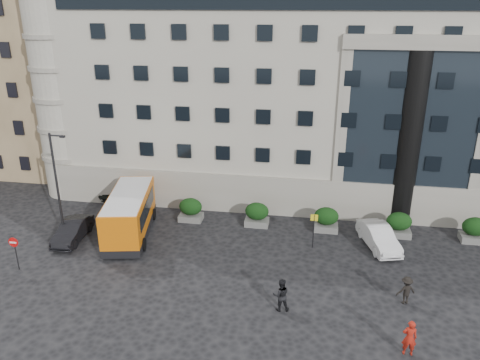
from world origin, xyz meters
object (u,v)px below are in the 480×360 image
object	(u,v)px
pedestrian_c	(406,290)
hedge_b	(257,214)
no_entry_sign	(14,247)
hedge_e	(475,230)
minibus	(129,213)
pedestrian_a	(409,338)
hedge_a	(191,209)
hedge_d	(399,224)
hedge_c	(326,219)
parked_car_d	(121,186)
parked_car_b	(73,231)
bus_stop_sign	(314,225)
parked_car_c	(121,186)
pedestrian_b	(281,295)
street_lamp	(58,185)
red_truck	(87,165)
white_taxi	(379,237)

from	to	relation	value
pedestrian_c	hedge_b	bearing A→B (deg)	-60.14
no_entry_sign	pedestrian_c	size ratio (longest dim) A/B	1.37
hedge_e	pedestrian_c	bearing A→B (deg)	-125.43
minibus	pedestrian_a	bearing A→B (deg)	-39.46
hedge_a	hedge_b	xyz separation A→B (m)	(5.20, 0.00, 0.00)
hedge_a	hedge_d	bearing A→B (deg)	0.00
hedge_b	minibus	world-z (taller)	minibus
minibus	pedestrian_a	world-z (taller)	minibus
hedge_c	hedge_d	bearing A→B (deg)	0.00
parked_car_d	parked_car_b	bearing A→B (deg)	-89.64
hedge_e	bus_stop_sign	bearing A→B (deg)	-166.08
parked_car_c	hedge_c	bearing A→B (deg)	-15.18
minibus	parked_car_b	world-z (taller)	minibus
parked_car_d	hedge_d	bearing A→B (deg)	-9.78
hedge_e	parked_car_b	distance (m)	28.66
hedge_b	parked_car_d	distance (m)	13.36
no_entry_sign	hedge_d	bearing A→B (deg)	19.76
no_entry_sign	pedestrian_c	xyz separation A→B (m)	(23.82, 0.43, -0.80)
parked_car_d	hedge_e	bearing A→B (deg)	-7.94
hedge_d	pedestrian_b	world-z (taller)	pedestrian_b
hedge_d	street_lamp	world-z (taller)	street_lamp
street_lamp	red_truck	bearing A→B (deg)	108.80
hedge_e	street_lamp	size ratio (longest dim) A/B	0.23
red_truck	street_lamp	bearing A→B (deg)	-65.73
minibus	parked_car_c	world-z (taller)	minibus
hedge_c	parked_car_b	distance (m)	18.46
red_truck	pedestrian_b	xyz separation A→B (m)	(19.76, -16.92, -0.61)
red_truck	parked_car_d	world-z (taller)	red_truck
hedge_a	white_taxi	bearing A→B (deg)	-7.86
hedge_b	no_entry_sign	distance (m)	16.74
hedge_c	red_truck	bearing A→B (deg)	163.19
hedge_c	parked_car_b	bearing A→B (deg)	-165.88
minibus	white_taxi	size ratio (longest dim) A/B	1.71
no_entry_sign	bus_stop_sign	bearing A→B (deg)	18.08
bus_stop_sign	red_truck	size ratio (longest dim) A/B	0.42
hedge_c	parked_car_c	xyz separation A→B (m)	(-17.90, 4.15, -0.21)
bus_stop_sign	red_truck	xyz separation A→B (m)	(-21.36, 9.52, -0.15)
pedestrian_a	white_taxi	bearing A→B (deg)	-88.44
minibus	parked_car_c	xyz separation A→B (m)	(-3.76, 7.16, -1.04)
bus_stop_sign	minibus	world-z (taller)	minibus
hedge_b	pedestrian_b	xyz separation A→B (m)	(2.70, -10.20, 0.04)
hedge_d	bus_stop_sign	bearing A→B (deg)	-155.34
hedge_c	pedestrian_c	bearing A→B (deg)	-62.30
hedge_d	pedestrian_a	bearing A→B (deg)	-95.89
minibus	white_taxi	xyz separation A→B (m)	(17.74, 1.08, -0.98)
white_taxi	pedestrian_a	xyz separation A→B (m)	(0.29, -10.73, 0.20)
hedge_a	hedge_e	xyz separation A→B (m)	(20.80, 0.00, 0.00)
white_taxi	pedestrian_a	bearing A→B (deg)	-105.38
hedge_c	parked_car_c	bearing A→B (deg)	166.96
hedge_d	hedge_b	bearing A→B (deg)	180.00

